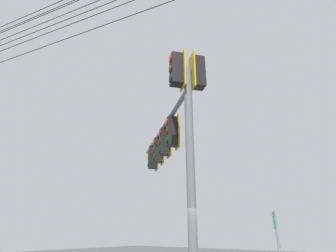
{
  "coord_description": "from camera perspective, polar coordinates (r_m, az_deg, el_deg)",
  "views": [
    {
      "loc": [
        -6.03,
        -3.9,
        2.02
      ],
      "look_at": [
        0.31,
        0.88,
        5.21
      ],
      "focal_mm": 28.45,
      "sensor_mm": 36.0,
      "label": 1
    }
  ],
  "objects": [
    {
      "name": "signal_mast_assembly",
      "position": [
        8.0,
        0.8,
        -2.4
      ],
      "size": [
        4.19,
        5.0,
        6.46
      ],
      "color": "slate",
      "rests_on": "ground"
    },
    {
      "name": "route_sign_primary",
      "position": [
        8.39,
        22.62,
        -23.07
      ],
      "size": [
        0.36,
        0.16,
        2.59
      ],
      "color": "slate",
      "rests_on": "ground"
    }
  ]
}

